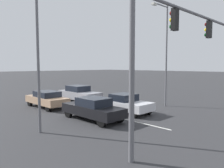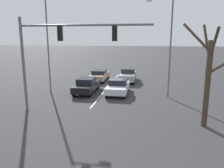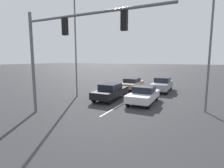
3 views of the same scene
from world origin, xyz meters
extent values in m
plane|color=#333335|center=(0.00, 0.00, 0.00)|extent=(240.00, 240.00, 0.00)
cube|color=silver|center=(0.00, 1.76, 0.01)|extent=(0.12, 15.53, 0.01)
cube|color=black|center=(1.57, 4.78, 0.63)|extent=(1.72, 4.53, 0.59)
cube|color=black|center=(1.57, 4.87, 1.19)|extent=(1.51, 1.98, 0.52)
cube|color=red|center=(0.97, 2.55, 0.78)|extent=(0.24, 0.06, 0.12)
cube|color=red|center=(2.17, 2.55, 0.78)|extent=(0.24, 0.06, 0.12)
cylinder|color=black|center=(0.84, 6.46, 0.34)|extent=(0.22, 0.67, 0.67)
cylinder|color=black|center=(2.30, 6.46, 0.34)|extent=(0.22, 0.67, 0.67)
cylinder|color=black|center=(0.84, 3.10, 0.34)|extent=(0.22, 0.67, 0.67)
cylinder|color=black|center=(2.30, 3.10, 0.34)|extent=(0.22, 0.67, 0.67)
cube|color=silver|center=(-1.47, 4.82, 0.60)|extent=(1.85, 4.14, 0.57)
cube|color=black|center=(-1.47, 4.70, 1.14)|extent=(1.63, 1.61, 0.51)
cube|color=red|center=(-2.11, 2.79, 0.75)|extent=(0.24, 0.06, 0.12)
cube|color=red|center=(-0.82, 2.79, 0.75)|extent=(0.24, 0.06, 0.12)
cylinder|color=black|center=(-2.26, 6.32, 0.32)|extent=(0.22, 0.64, 0.64)
cylinder|color=black|center=(-0.67, 6.32, 0.32)|extent=(0.22, 0.64, 0.64)
cylinder|color=black|center=(-2.26, 3.32, 0.32)|extent=(0.22, 0.64, 0.64)
cylinder|color=black|center=(-0.67, 3.32, 0.32)|extent=(0.22, 0.64, 0.64)
cube|color=tan|center=(1.62, -1.15, 0.62)|extent=(1.74, 4.40, 0.56)
cube|color=black|center=(1.62, -1.08, 1.13)|extent=(1.53, 2.10, 0.46)
cube|color=red|center=(1.01, -3.31, 0.76)|extent=(0.24, 0.06, 0.12)
cube|color=red|center=(2.23, -3.31, 0.76)|extent=(0.24, 0.06, 0.12)
cylinder|color=black|center=(0.88, 0.46, 0.34)|extent=(0.22, 0.68, 0.68)
cylinder|color=black|center=(2.37, 0.46, 0.34)|extent=(0.22, 0.68, 0.68)
cylinder|color=black|center=(0.88, -2.76, 0.34)|extent=(0.22, 0.68, 0.68)
cylinder|color=black|center=(2.37, -2.76, 0.34)|extent=(0.22, 0.68, 0.68)
cube|color=gray|center=(-1.86, -1.34, 0.69)|extent=(1.76, 4.70, 0.70)
cube|color=black|center=(-1.86, -1.61, 1.31)|extent=(1.55, 2.01, 0.53)
cube|color=red|center=(-2.48, -3.66, 0.87)|extent=(0.24, 0.06, 0.12)
cube|color=red|center=(-1.25, -3.66, 0.87)|extent=(0.24, 0.06, 0.12)
cylinder|color=black|center=(-2.61, 0.41, 0.34)|extent=(0.22, 0.68, 0.68)
cylinder|color=black|center=(-1.11, 0.41, 0.34)|extent=(0.22, 0.68, 0.68)
cylinder|color=black|center=(-2.61, -3.10, 0.34)|extent=(0.22, 0.68, 0.68)
cylinder|color=black|center=(-1.11, -3.10, 0.34)|extent=(0.22, 0.68, 0.68)
cylinder|color=slate|center=(4.52, 10.53, 3.30)|extent=(0.20, 0.20, 6.60)
cylinder|color=slate|center=(0.03, 10.53, 6.01)|extent=(8.98, 0.14, 0.14)
cube|color=black|center=(-2.01, 10.53, 5.47)|extent=(0.32, 0.22, 0.95)
sphere|color=#4C0C0C|center=(-2.01, 10.37, 5.75)|extent=(0.20, 0.20, 0.20)
sphere|color=yellow|center=(-2.01, 10.37, 5.47)|extent=(0.20, 0.20, 0.20)
sphere|color=#0A3814|center=(-2.01, 10.37, 5.18)|extent=(0.20, 0.20, 0.20)
cube|color=black|center=(1.67, 10.53, 5.47)|extent=(0.32, 0.22, 0.95)
sphere|color=#4C0C0C|center=(1.67, 10.37, 5.75)|extent=(0.20, 0.20, 0.20)
sphere|color=yellow|center=(1.67, 10.37, 5.47)|extent=(0.20, 0.20, 0.20)
sphere|color=#0A3814|center=(1.67, 10.37, 5.18)|extent=(0.20, 0.20, 0.20)
cylinder|color=slate|center=(5.25, 4.94, 4.70)|extent=(0.14, 0.14, 9.41)
cylinder|color=slate|center=(-6.02, 5.42, 4.24)|extent=(0.14, 0.14, 8.48)
cylinder|color=slate|center=(-5.07, 5.42, 8.33)|extent=(1.91, 0.09, 0.09)
cube|color=beige|center=(-4.12, 5.42, 8.23)|extent=(0.44, 0.24, 0.16)
camera|label=1|loc=(10.36, 15.48, 3.48)|focal=35.00mm
camera|label=2|loc=(-4.17, 24.69, 5.20)|focal=35.00mm
camera|label=3|loc=(-5.35, 18.72, 3.60)|focal=28.00mm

